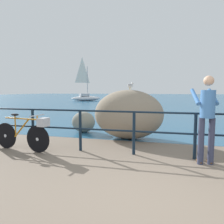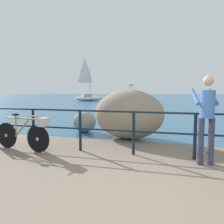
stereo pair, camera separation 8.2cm
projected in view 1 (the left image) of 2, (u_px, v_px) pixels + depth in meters
ground_plane at (167, 106)px, 22.21m from camera, size 120.00×120.00×0.10m
sea_surface at (168, 97)px, 49.50m from camera, size 120.00×90.00×0.01m
promenade_railing at (164, 129)px, 4.84m from camera, size 9.42×0.07×1.02m
bicycle at (26, 132)px, 5.33m from camera, size 1.69×0.48×0.92m
person_at_railing at (207, 116)px, 4.33m from camera, size 0.52×0.67×1.78m
breakwater_boulder_main at (128, 114)px, 6.68m from camera, size 2.14×1.40×1.51m
breakwater_boulder_left at (83, 122)px, 7.75m from camera, size 0.84×0.71×0.74m
seagull at (130, 85)px, 6.68m from camera, size 0.20×0.34×0.23m
sailboat at (86, 96)px, 31.08m from camera, size 4.04×4.03×6.16m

